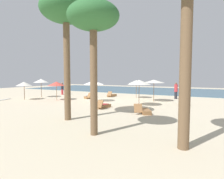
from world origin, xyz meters
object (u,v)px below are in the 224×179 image
at_px(umbrella_6, 139,82).
at_px(lounger_1, 102,106).
at_px(palm_0, 93,21).
at_px(dog, 89,94).
at_px(umbrella_0, 154,81).
at_px(umbrella_4, 41,81).
at_px(umbrella_3, 56,84).
at_px(palm_2, 66,12).
at_px(lounger_2, 90,97).
at_px(umbrella_1, 94,83).
at_px(surfboard, 4,99).
at_px(person_0, 62,88).
at_px(umbrella_5, 24,84).
at_px(lounger_4, 184,103).
at_px(lounger_0, 112,95).
at_px(lounger_3, 145,111).
at_px(person_1, 176,91).
at_px(umbrella_2, 136,82).

xyz_separation_m(umbrella_6, lounger_1, (-2.32, -2.51, -1.95)).
relative_size(palm_0, dog, 9.40).
bearing_deg(umbrella_0, umbrella_4, -168.04).
xyz_separation_m(umbrella_3, palm_2, (7.33, -6.48, 4.62)).
distance_m(lounger_1, lounger_2, 6.87).
xyz_separation_m(umbrella_1, surfboard, (-9.76, -3.51, -1.95)).
height_order(umbrella_3, lounger_1, umbrella_3).
bearing_deg(surfboard, umbrella_4, 64.69).
bearing_deg(palm_2, umbrella_4, 145.35).
xyz_separation_m(umbrella_0, person_0, (-13.57, 0.92, -1.24)).
distance_m(lounger_1, dog, 10.12).
relative_size(umbrella_5, lounger_4, 1.19).
distance_m(umbrella_5, dog, 8.19).
relative_size(lounger_1, lounger_4, 1.01).
bearing_deg(umbrella_3, dog, 86.93).
relative_size(umbrella_3, lounger_0, 1.22).
xyz_separation_m(umbrella_5, person_0, (-0.37, 6.42, -0.92)).
bearing_deg(surfboard, palm_0, -19.46).
height_order(umbrella_0, umbrella_6, umbrella_6).
relative_size(lounger_0, dog, 2.67).
distance_m(umbrella_4, lounger_3, 15.19).
bearing_deg(person_0, umbrella_0, -3.89).
distance_m(person_1, palm_2, 15.55).
bearing_deg(person_0, lounger_3, -26.56).
bearing_deg(umbrella_4, dog, 47.64).
bearing_deg(person_0, umbrella_1, -26.32).
distance_m(umbrella_3, lounger_4, 13.36).
bearing_deg(umbrella_0, umbrella_3, -157.47).
bearing_deg(umbrella_4, person_1, 22.53).
bearing_deg(person_0, lounger_2, -16.71).
relative_size(lounger_4, person_1, 0.88).
height_order(umbrella_0, lounger_1, umbrella_0).
relative_size(umbrella_0, umbrella_5, 1.13).
bearing_deg(umbrella_3, umbrella_6, 3.63).
relative_size(umbrella_1, lounger_2, 1.26).
relative_size(umbrella_6, person_1, 1.21).
bearing_deg(umbrella_0, umbrella_5, -157.38).
distance_m(lounger_1, person_1, 10.40).
height_order(umbrella_1, palm_2, palm_2).
height_order(lounger_1, lounger_3, lounger_1).
relative_size(umbrella_5, lounger_2, 1.17).
bearing_deg(umbrella_0, umbrella_2, 144.20).
height_order(lounger_3, person_1, person_1).
distance_m(umbrella_5, person_1, 17.37).
bearing_deg(umbrella_2, person_1, 19.21).
distance_m(umbrella_1, lounger_4, 9.09).
xyz_separation_m(umbrella_0, umbrella_4, (-13.51, -2.86, -0.04)).
xyz_separation_m(lounger_1, surfboard, (-12.56, -0.62, -0.14)).
height_order(lounger_2, surfboard, lounger_2).
distance_m(lounger_3, person_0, 16.46).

